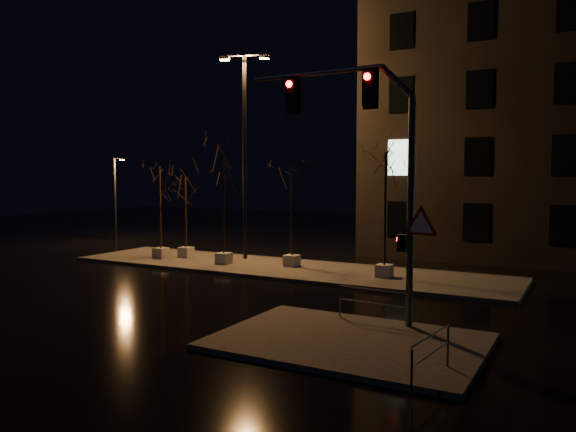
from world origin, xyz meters
The scene contains 13 objects.
ground centered at (0.00, 0.00, 0.00)m, with size 90.00×90.00×0.00m, color black.
median centered at (0.00, 6.00, 0.07)m, with size 22.00×5.00×0.15m, color #3F3D38.
sidewalk_corner centered at (7.50, -3.50, 0.07)m, with size 7.00×5.00×0.15m, color #3F3D38.
tree_0 centered at (-6.96, 5.43, 3.94)m, with size 1.80×1.80×4.99m.
tree_1 centered at (-5.97, 6.30, 3.54)m, with size 1.80×1.80×4.47m.
tree_2 centered at (-2.88, 5.42, 4.37)m, with size 1.80×1.80×5.56m.
tree_3 centered at (0.44, 6.39, 3.66)m, with size 1.80×1.80×4.63m.
tree_4 centered at (5.33, 5.75, 4.34)m, with size 1.80×1.80×5.53m.
traffic_signal_mast centered at (7.32, -1.46, 5.16)m, with size 6.25×0.36×7.63m.
streetlight_main centered at (-2.92, 7.43, 6.28)m, with size 2.60×1.13×10.63m.
streetlight_far centered at (-16.27, 11.39, 3.17)m, with size 1.13×0.32×5.77m.
guard_rail_a centered at (7.45, -1.50, 0.79)m, with size 2.27×0.22×0.98m.
guard_rail_b centered at (10.22, -5.48, 0.80)m, with size 0.30×2.10×1.00m.
Camera 1 is at (13.18, -17.30, 4.54)m, focal length 35.00 mm.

